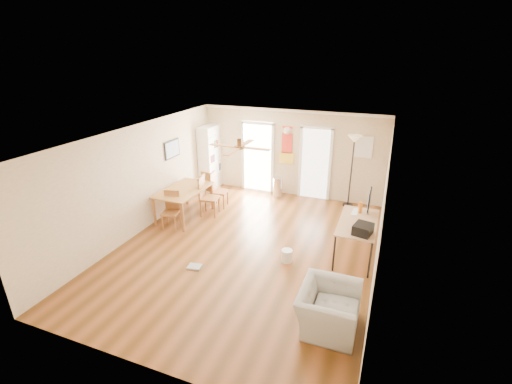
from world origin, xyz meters
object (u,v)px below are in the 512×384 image
at_px(wastebasket_a, 287,256).
at_px(armchair, 328,308).
at_px(dining_chair_right_a, 219,190).
at_px(computer_desk, 356,239).
at_px(dining_chair_near, 170,211).
at_px(dining_chair_far, 211,186).
at_px(torchiere_lamp, 351,172).
at_px(printer, 363,229).
at_px(bookshelf, 210,157).
at_px(dining_chair_right_b, 209,196).
at_px(dining_table, 185,203).
at_px(trash_can, 278,187).

distance_m(wastebasket_a, armchair, 1.96).
distance_m(dining_chair_right_a, computer_desk, 4.13).
relative_size(dining_chair_near, computer_desk, 0.61).
bearing_deg(dining_chair_far, torchiere_lamp, -147.40).
relative_size(dining_chair_right_a, wastebasket_a, 3.67).
bearing_deg(wastebasket_a, dining_chair_near, 172.11).
bearing_deg(printer, bookshelf, 161.12).
bearing_deg(dining_chair_far, bookshelf, -46.53).
relative_size(computer_desk, armchair, 1.46).
bearing_deg(dining_chair_right_b, bookshelf, 17.02).
bearing_deg(dining_table, trash_can, 50.12).
bearing_deg(dining_chair_near, wastebasket_a, -20.34).
height_order(dining_chair_far, wastebasket_a, dining_chair_far).
height_order(torchiere_lamp, computer_desk, torchiere_lamp).
bearing_deg(computer_desk, dining_chair_near, -176.00).
relative_size(dining_chair_near, torchiere_lamp, 0.46).
distance_m(dining_chair_far, torchiere_lamp, 4.01).
relative_size(dining_table, armchair, 1.51).
xyz_separation_m(dining_chair_right_b, dining_chair_far, (-0.39, 0.82, -0.07)).
xyz_separation_m(dining_table, computer_desk, (4.46, -0.35, 0.01)).
height_order(dining_chair_near, printer, printer).
distance_m(bookshelf, wastebasket_a, 4.93).
bearing_deg(dining_chair_near, torchiere_lamp, 24.59).
xyz_separation_m(dining_table, dining_chair_far, (0.16, 1.19, 0.07)).
xyz_separation_m(dining_chair_right_b, torchiere_lamp, (3.42, 1.96, 0.49)).
bearing_deg(bookshelf, trash_can, 17.52).
height_order(torchiere_lamp, armchair, torchiere_lamp).
xyz_separation_m(bookshelf, trash_can, (2.25, 0.01, -0.70)).
bearing_deg(dining_chair_right_b, dining_table, 114.42).
bearing_deg(armchair, torchiere_lamp, 3.87).
distance_m(torchiere_lamp, printer, 3.25).
bearing_deg(wastebasket_a, torchiere_lamp, 76.53).
bearing_deg(dining_chair_near, dining_chair_right_b, 49.76).
bearing_deg(dining_chair_far, armchair, 152.85).
height_order(dining_chair_far, computer_desk, dining_chair_far).
xyz_separation_m(dining_chair_right_b, printer, (4.05, -1.23, 0.39)).
bearing_deg(dining_chair_far, dining_chair_right_b, 131.18).
distance_m(dining_chair_near, armchair, 4.75).
distance_m(dining_table, wastebasket_a, 3.35).
relative_size(dining_table, dining_chair_near, 1.69).
distance_m(dining_chair_right_a, dining_chair_right_b, 0.59).
distance_m(dining_chair_right_a, trash_can, 1.85).
distance_m(bookshelf, dining_chair_near, 2.97).
bearing_deg(dining_table, armchair, -31.92).
relative_size(bookshelf, dining_chair_near, 2.13).
bearing_deg(printer, dining_table, -177.64).
bearing_deg(wastebasket_a, trash_can, 110.97).
xyz_separation_m(dining_chair_near, torchiere_lamp, (3.97, 2.99, 0.56)).
height_order(trash_can, wastebasket_a, trash_can).
height_order(bookshelf, armchair, bookshelf).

